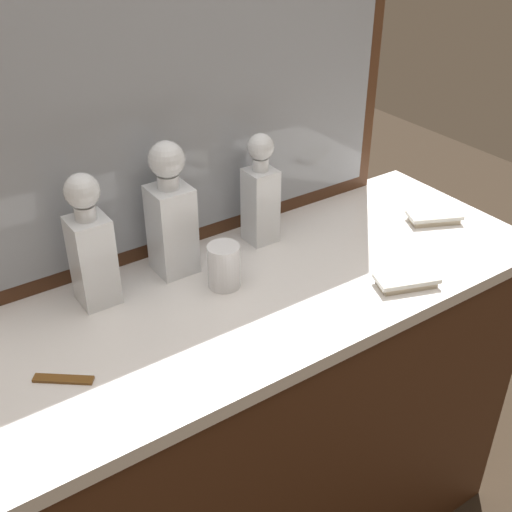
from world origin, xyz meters
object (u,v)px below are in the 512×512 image
Objects in this scene: crystal_tumbler_front at (224,268)px; crystal_decanter_center at (171,221)px; silver_brush_far_right at (434,217)px; silver_brush_rear at (407,281)px; crystal_decanter_far_right at (92,253)px; tortoiseshell_comb at (63,379)px; crystal_decanter_rear at (260,199)px.

crystal_decanter_center is at bearing 116.32° from crystal_tumbler_front.
crystal_decanter_center is at bearing 164.88° from silver_brush_far_right.
silver_brush_rear is at bearing -34.59° from crystal_tumbler_front.
crystal_decanter_far_right is 2.93× the size of crystal_tumbler_front.
crystal_decanter_center reaches higher than silver_brush_far_right.
silver_brush_far_right is 1.02m from tortoiseshell_comb.
silver_brush_far_right is at bearing -5.61° from crystal_tumbler_front.
crystal_decanter_far_right reaches higher than silver_brush_rear.
tortoiseshell_comb is (-0.75, 0.14, -0.01)m from silver_brush_rear.
crystal_decanter_rear is at bearing 0.15° from crystal_decanter_center.
silver_brush_far_right and silver_brush_rear have the same top height.
crystal_decanter_center is 0.24m from crystal_decanter_rear.
crystal_tumbler_front is at bearing 174.39° from silver_brush_far_right.
crystal_decanter_rear is (0.44, 0.02, -0.01)m from crystal_decanter_far_right.
silver_brush_far_right is at bearing 31.72° from silver_brush_rear.
crystal_decanter_rear is 2.80× the size of tortoiseshell_comb.
tortoiseshell_comb is (-0.15, -0.20, -0.12)m from crystal_decanter_far_right.
crystal_decanter_center is 0.43m from tortoiseshell_comb.
crystal_decanter_far_right is 0.95× the size of crystal_decanter_center.
tortoiseshell_comb is at bearing 169.65° from silver_brush_rear.
crystal_tumbler_front is (0.06, -0.12, -0.08)m from crystal_decanter_center.
silver_brush_rear is (0.40, -0.35, -0.12)m from crystal_decanter_center.
tortoiseshell_comb is (-1.02, -0.04, -0.01)m from silver_brush_far_right.
crystal_tumbler_front is 0.62m from silver_brush_far_right.
crystal_decanter_far_right reaches higher than crystal_tumbler_front.
crystal_decanter_rear is at bearing 20.22° from tortoiseshell_comb.
silver_brush_far_right is (0.67, -0.18, -0.12)m from crystal_decanter_center.
silver_brush_far_right is at bearing -22.97° from crystal_decanter_rear.
crystal_tumbler_front is at bearing -22.46° from crystal_decanter_far_right.
silver_brush_rear is at bearing -41.74° from crystal_decanter_center.
tortoiseshell_comb is (-0.41, -0.10, -0.04)m from crystal_tumbler_front.
crystal_decanter_rear is 0.48m from silver_brush_far_right.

